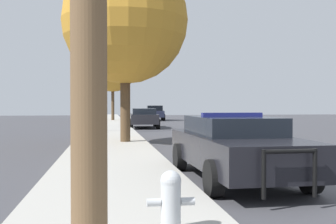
% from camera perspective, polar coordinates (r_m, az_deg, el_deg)
% --- Properties ---
extents(sidewalk_left, '(3.00, 110.00, 0.13)m').
position_cam_1_polar(sidewalk_left, '(8.22, -7.13, -10.11)').
color(sidewalk_left, '#A3A099').
rests_on(sidewalk_left, ground_plane).
extents(police_car, '(2.18, 5.14, 1.47)m').
position_cam_1_polar(police_car, '(9.31, 9.03, -4.52)').
color(police_car, black).
rests_on(police_car, ground_plane).
extents(fire_hydrant, '(0.59, 0.26, 0.72)m').
position_cam_1_polar(fire_hydrant, '(5.22, 0.38, -11.59)').
color(fire_hydrant, '#B7BCC1').
rests_on(fire_hydrant, sidewalk_left).
extents(traffic_light, '(3.04, 0.35, 5.32)m').
position_cam_1_polar(traffic_light, '(24.36, -6.41, 6.19)').
color(traffic_light, '#424247').
rests_on(traffic_light, sidewalk_left).
extents(car_background_midblock, '(2.18, 4.61, 1.36)m').
position_cam_1_polar(car_background_midblock, '(29.26, -3.30, -0.73)').
color(car_background_midblock, black).
rests_on(car_background_midblock, ground_plane).
extents(car_background_distant, '(2.15, 4.04, 1.51)m').
position_cam_1_polar(car_background_distant, '(42.85, -1.83, -0.09)').
color(car_background_distant, '#333856').
rests_on(car_background_distant, ground_plane).
extents(tree_sidewalk_far, '(4.56, 4.56, 7.29)m').
position_cam_1_polar(tree_sidewalk_far, '(40.93, -7.50, 5.92)').
color(tree_sidewalk_far, '#4C3823').
rests_on(tree_sidewalk_far, sidewalk_left).
extents(tree_sidewalk_near, '(5.11, 5.11, 7.47)m').
position_cam_1_polar(tree_sidewalk_near, '(17.56, -5.83, 12.13)').
color(tree_sidewalk_near, '#4C3823').
rests_on(tree_sidewalk_near, sidewalk_left).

